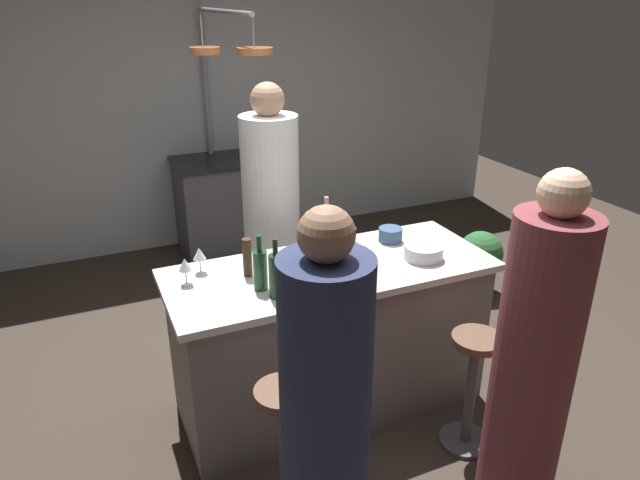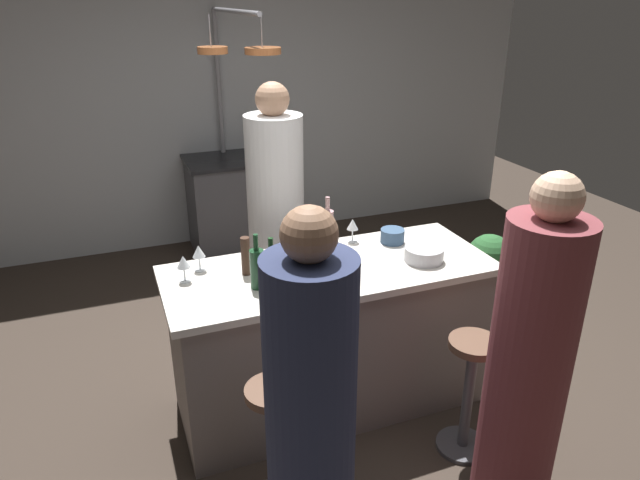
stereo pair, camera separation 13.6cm
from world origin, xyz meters
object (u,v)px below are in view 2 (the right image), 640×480
object	(u,v)px
cutting_board	(327,260)
wine_bottle_green	(257,268)
wine_bottle_red	(272,274)
chef	(276,226)
wine_glass_near_right_guest	(353,225)
mixing_bowl_steel	(424,254)
guest_right	(527,371)
guest_left	(311,423)
bar_stool_left	(276,443)
bar_stool_right	(469,390)
wine_glass_by_chef	(183,263)
wine_bottle_rose	(327,228)
stove_range	(232,204)
potted_plant	(489,261)
mixing_bowl_blue	(392,236)
wine_glass_near_left_guest	(199,253)
pepper_mill	(246,256)

from	to	relation	value
cutting_board	wine_bottle_green	distance (m)	0.47
wine_bottle_red	wine_bottle_green	distance (m)	0.12
chef	wine_glass_near_right_guest	bearing A→B (deg)	-62.81
mixing_bowl_steel	chef	bearing A→B (deg)	120.22
guest_right	cutting_board	world-z (taller)	guest_right
guest_left	wine_bottle_green	bearing A→B (deg)	87.23
chef	wine_bottle_red	world-z (taller)	chef
chef	bar_stool_left	size ratio (longest dim) A/B	2.62
bar_stool_right	wine_glass_by_chef	world-z (taller)	wine_glass_by_chef
wine_bottle_rose	stove_range	bearing A→B (deg)	92.41
chef	bar_stool_right	bearing A→B (deg)	-68.73
bar_stool_right	wine_bottle_rose	bearing A→B (deg)	116.30
guest_left	potted_plant	distance (m)	2.84
stove_range	guest_right	bearing A→B (deg)	-81.61
mixing_bowl_blue	wine_bottle_rose	bearing A→B (deg)	167.11
wine_glass_near_right_guest	wine_glass_by_chef	distance (m)	1.03
guest_left	wine_glass_near_left_guest	xyz separation A→B (m)	(-0.19, 1.19, 0.24)
stove_range	wine_bottle_green	xyz separation A→B (m)	(-0.43, -2.54, 0.56)
wine_bottle_red	mixing_bowl_blue	size ratio (longest dim) A/B	2.18
guest_left	wine_glass_by_chef	xyz separation A→B (m)	(-0.29, 1.08, 0.24)
bar_stool_right	mixing_bowl_blue	size ratio (longest dim) A/B	4.80
wine_glass_near_right_guest	mixing_bowl_blue	size ratio (longest dim) A/B	1.03
mixing_bowl_blue	wine_bottle_red	bearing A→B (deg)	-156.22
wine_bottle_green	mixing_bowl_steel	bearing A→B (deg)	-1.31
pepper_mill	wine_glass_near_left_guest	bearing A→B (deg)	149.18
guest_right	wine_glass_near_right_guest	size ratio (longest dim) A/B	11.40
potted_plant	wine_glass_near_right_guest	xyz separation A→B (m)	(-1.45, -0.52, 0.71)
wine_glass_by_chef	guest_left	bearing A→B (deg)	-75.00
wine_bottle_rose	wine_glass_by_chef	bearing A→B (deg)	-169.54
cutting_board	wine_bottle_green	world-z (taller)	wine_bottle_green
stove_range	bar_stool_left	bearing A→B (deg)	-99.53
stove_range	chef	bearing A→B (deg)	-91.57
chef	wine_glass_near_left_guest	size ratio (longest dim) A/B	12.18
potted_plant	mixing_bowl_blue	distance (m)	1.51
bar_stool_left	wine_glass_by_chef	xyz separation A→B (m)	(-0.25, 0.73, 0.63)
bar_stool_left	potted_plant	distance (m)	2.63
chef	wine_bottle_rose	xyz separation A→B (m)	(0.14, -0.59, 0.19)
wine_bottle_green	guest_right	bearing A→B (deg)	-44.58
pepper_mill	mixing_bowl_blue	bearing A→B (deg)	6.20
bar_stool_right	wine_glass_by_chef	size ratio (longest dim) A/B	4.66
wine_bottle_red	mixing_bowl_blue	xyz separation A→B (m)	(0.86, 0.38, -0.08)
chef	pepper_mill	xyz separation A→B (m)	(-0.40, -0.78, 0.18)
guest_right	wine_glass_near_left_guest	distance (m)	1.72
bar_stool_right	wine_glass_near_left_guest	bearing A→B (deg)	145.19
wine_bottle_red	mixing_bowl_steel	world-z (taller)	wine_bottle_red
bar_stool_right	wine_glass_near_left_guest	xyz separation A→B (m)	(-1.20, 0.83, 0.63)
wine_glass_by_chef	wine_glass_near_left_guest	world-z (taller)	same
guest_left	pepper_mill	distance (m)	1.08
stove_range	chef	size ratio (longest dim) A/B	0.50
guest_right	wine_bottle_rose	bearing A→B (deg)	108.08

